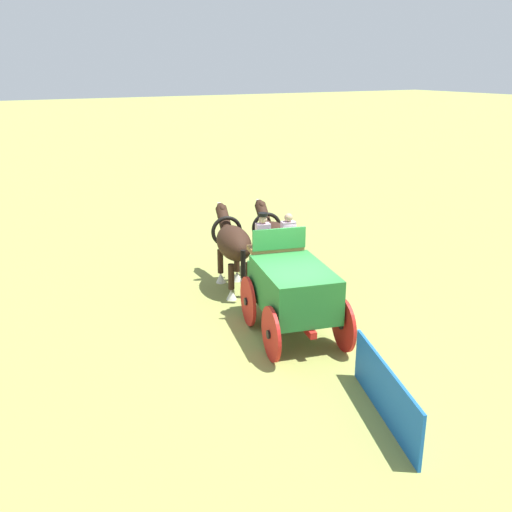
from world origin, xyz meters
The scene contains 5 objects.
ground_plane centered at (0.00, 0.00, 0.00)m, with size 220.00×220.00×0.00m, color olive.
show_wagon centered at (0.16, -0.04, 1.24)m, with size 5.55×2.55×2.82m.
draft_horse_near centered at (3.63, -0.19, 1.41)m, with size 3.03×1.39×2.29m.
draft_horse_off centered at (3.33, -1.46, 1.42)m, with size 3.16×1.41×2.30m.
sponsor_banner centered at (-3.79, 0.38, 0.55)m, with size 3.20×0.06×1.10m, color #1959B2.
Camera 1 is at (-10.91, 7.16, 6.42)m, focal length 40.57 mm.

